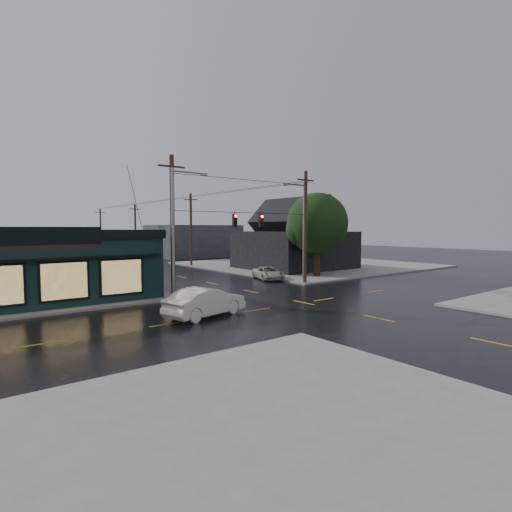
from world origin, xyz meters
TOP-DOWN VIEW (x-y plane):
  - ground_plane at (0.00, 0.00)m, footprint 160.00×160.00m
  - sidewalk_ne at (20.00, 20.00)m, footprint 28.00×28.00m
  - pizza_shop at (-15.00, 12.94)m, footprint 16.30×12.34m
  - ne_building at (15.00, 17.00)m, footprint 12.60×11.60m
  - corner_tree at (10.89, 9.25)m, footprint 6.24×6.24m
  - utility_pole_nw at (-6.50, 6.50)m, footprint 2.00×0.32m
  - utility_pole_ne at (6.50, 6.50)m, footprint 2.00×0.32m
  - utility_pole_far_a at (6.50, 28.00)m, footprint 2.00×0.32m
  - utility_pole_far_b at (6.50, 48.00)m, footprint 2.00×0.32m
  - utility_pole_far_c at (6.50, 68.00)m, footprint 2.00×0.32m
  - span_signal_assembly at (0.10, 6.50)m, footprint 13.00×0.48m
  - streetlight_nw at (-6.80, 5.80)m, footprint 5.40×0.30m
  - streetlight_ne at (7.00, 7.20)m, footprint 5.40×0.30m
  - bg_building_west at (-14.00, 40.00)m, footprint 12.00×10.00m
  - bg_building_east at (16.00, 45.00)m, footprint 14.00×12.00m
  - sedan_cream at (-7.46, 0.38)m, footprint 5.40×3.01m
  - suv_silver at (5.86, 10.98)m, footprint 3.41×4.98m

SIDE VIEW (x-z plane):
  - ground_plane at x=0.00m, z-range 0.00..0.00m
  - utility_pole_nw at x=-6.50m, z-range -5.08..5.08m
  - utility_pole_ne at x=6.50m, z-range -5.08..5.08m
  - utility_pole_far_a at x=6.50m, z-range -4.83..4.83m
  - utility_pole_far_b at x=6.50m, z-range -4.58..4.58m
  - utility_pole_far_c at x=6.50m, z-range -4.58..4.58m
  - streetlight_nw at x=-6.80m, z-range -4.58..4.58m
  - streetlight_ne at x=7.00m, z-range -4.58..4.58m
  - sidewalk_ne at x=20.00m, z-range 0.00..0.15m
  - suv_silver at x=5.86m, z-range 0.00..1.26m
  - sedan_cream at x=-7.46m, z-range 0.00..1.69m
  - bg_building_west at x=-14.00m, z-range 0.00..4.40m
  - pizza_shop at x=-15.00m, z-range 0.11..5.01m
  - bg_building_east at x=16.00m, z-range 0.00..5.60m
  - ne_building at x=15.00m, z-range 0.09..8.85m
  - corner_tree at x=10.89m, z-range 1.27..9.81m
  - span_signal_assembly at x=0.10m, z-range 5.08..6.31m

